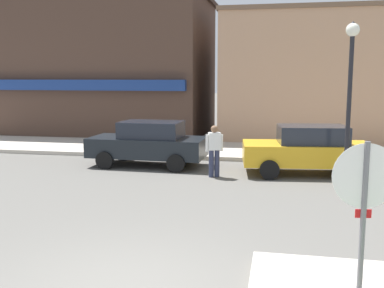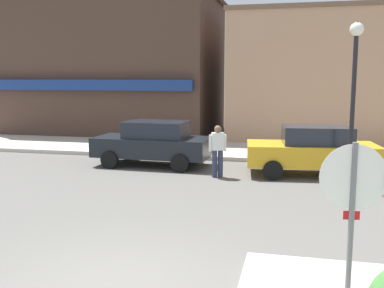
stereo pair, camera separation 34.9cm
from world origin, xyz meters
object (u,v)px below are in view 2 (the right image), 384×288
at_px(stop_sign, 352,205).
at_px(lamp_post, 354,81).
at_px(parked_car_nearest, 153,143).
at_px(pedestrian_crossing_near, 218,149).
at_px(parked_car_second, 313,150).

xyz_separation_m(stop_sign, lamp_post, (0.78, 7.06, 1.44)).
bearing_deg(stop_sign, parked_car_nearest, 121.05).
xyz_separation_m(stop_sign, pedestrian_crossing_near, (-3.00, 7.82, -0.65)).
xyz_separation_m(stop_sign, parked_car_second, (-0.14, 8.77, -0.71)).
relative_size(lamp_post, parked_car_second, 1.09).
relative_size(parked_car_nearest, parked_car_second, 0.97).
distance_m(parked_car_nearest, parked_car_second, 5.37).
xyz_separation_m(lamp_post, parked_car_nearest, (-6.27, 2.06, -2.15)).
bearing_deg(lamp_post, parked_car_nearest, 161.79).
height_order(stop_sign, parked_car_second, stop_sign).
relative_size(stop_sign, pedestrian_crossing_near, 1.43).
bearing_deg(stop_sign, parked_car_second, 90.91).
height_order(parked_car_nearest, pedestrian_crossing_near, pedestrian_crossing_near).
distance_m(lamp_post, pedestrian_crossing_near, 4.39).
distance_m(lamp_post, parked_car_second, 2.90).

